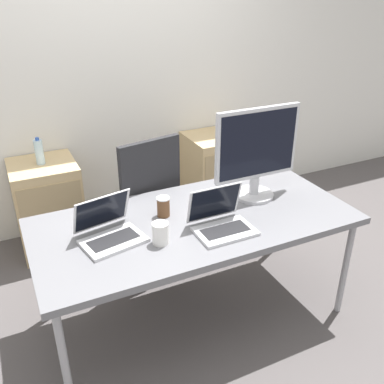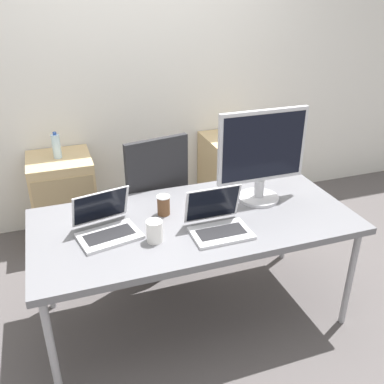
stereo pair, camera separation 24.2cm
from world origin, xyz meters
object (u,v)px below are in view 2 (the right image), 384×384
at_px(cabinet_left, 64,199).
at_px(coffee_cup_brown, 164,205).
at_px(laptop_left, 218,223).
at_px(laptop_right, 106,226).
at_px(water_bottle, 56,146).
at_px(monitor, 262,155).
at_px(coffee_cup_white, 155,231).
at_px(office_chair, 148,217).
at_px(cabinet_right, 231,175).

xyz_separation_m(cabinet_left, coffee_cup_brown, (0.53, -1.11, 0.42)).
xyz_separation_m(laptop_left, laptop_right, (-0.58, 0.17, -0.00)).
height_order(laptop_right, coffee_cup_brown, laptop_right).
distance_m(water_bottle, monitor, 1.61).
bearing_deg(laptop_left, cabinet_left, 118.79).
relative_size(laptop_right, coffee_cup_white, 3.01).
xyz_separation_m(cabinet_left, monitor, (1.14, -1.12, 0.65)).
relative_size(water_bottle, coffee_cup_brown, 1.74).
distance_m(cabinet_left, laptop_right, 1.29).
xyz_separation_m(laptop_left, coffee_cup_brown, (-0.23, 0.27, 0.01)).
bearing_deg(cabinet_left, coffee_cup_white, -73.43).
xyz_separation_m(office_chair, laptop_right, (-0.38, -0.68, 0.38)).
xyz_separation_m(office_chair, coffee_cup_brown, (-0.03, -0.58, 0.40)).
xyz_separation_m(cabinet_right, coffee_cup_white, (-1.06, -1.37, 0.41)).
bearing_deg(laptop_left, office_chair, 102.93).
height_order(water_bottle, coffee_cup_white, water_bottle).
height_order(laptop_left, coffee_cup_white, laptop_left).
bearing_deg(cabinet_left, coffee_cup_brown, -64.45).
distance_m(laptop_right, monitor, 0.99).
relative_size(laptop_left, coffee_cup_white, 2.68).
bearing_deg(coffee_cup_white, cabinet_right, 52.12).
relative_size(office_chair, cabinet_left, 1.45).
xyz_separation_m(laptop_right, coffee_cup_white, (0.23, -0.16, 0.01)).
relative_size(cabinet_left, laptop_left, 2.26).
relative_size(laptop_left, laptop_right, 0.89).
height_order(cabinet_left, laptop_left, laptop_left).
bearing_deg(laptop_left, coffee_cup_brown, 129.93).
bearing_deg(cabinet_left, water_bottle, 90.00).
bearing_deg(office_chair, cabinet_right, 30.30).
height_order(cabinet_right, water_bottle, water_bottle).
xyz_separation_m(office_chair, coffee_cup_white, (-0.16, -0.84, 0.39)).
bearing_deg(coffee_cup_brown, laptop_left, -50.07).
height_order(cabinet_right, coffee_cup_brown, coffee_cup_brown).
xyz_separation_m(office_chair, cabinet_right, (0.91, 0.53, -0.02)).
bearing_deg(water_bottle, laptop_right, -81.53).
bearing_deg(laptop_right, office_chair, 60.57).
distance_m(cabinet_right, coffee_cup_white, 1.78).
bearing_deg(water_bottle, monitor, -44.54).
bearing_deg(monitor, office_chair, 134.34).
height_order(laptop_right, coffee_cup_white, laptop_right).
distance_m(laptop_right, coffee_cup_white, 0.28).
bearing_deg(coffee_cup_white, cabinet_left, 106.57).
bearing_deg(coffee_cup_brown, water_bottle, 115.51).
bearing_deg(laptop_right, monitor, 5.29).
xyz_separation_m(water_bottle, coffee_cup_brown, (0.53, -1.11, -0.04)).
bearing_deg(laptop_left, coffee_cup_white, 177.65).
bearing_deg(water_bottle, cabinet_right, -0.09).
distance_m(cabinet_right, monitor, 1.34).
bearing_deg(monitor, laptop_left, -145.53).
height_order(office_chair, laptop_left, office_chair).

